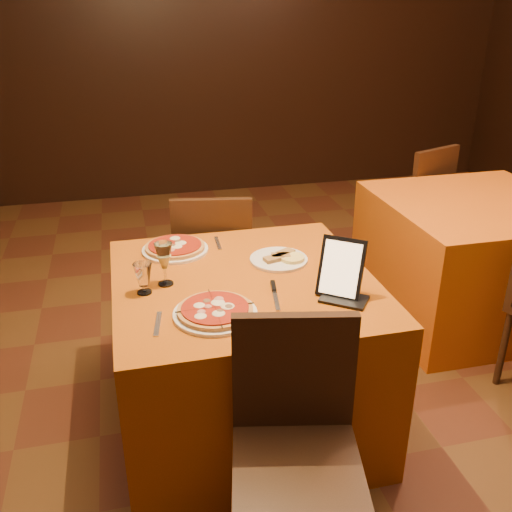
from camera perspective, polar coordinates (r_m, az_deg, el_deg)
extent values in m
cube|color=#5E2D19|center=(2.99, 7.37, -14.09)|extent=(6.00, 7.00, 0.01)
cube|color=black|center=(5.75, -4.86, 19.94)|extent=(6.00, 0.01, 2.80)
cube|color=#A94E0A|center=(2.63, -1.18, -9.61)|extent=(1.10, 1.10, 0.75)
cube|color=#C9580C|center=(3.75, 20.64, -0.30)|extent=(1.10, 1.10, 0.75)
cylinder|color=white|center=(2.17, -4.10, -5.78)|extent=(0.32, 0.32, 0.01)
cylinder|color=#AD4C23|center=(2.16, -4.12, -5.41)|extent=(0.29, 0.29, 0.02)
cylinder|color=white|center=(2.72, -8.08, 0.62)|extent=(0.31, 0.31, 0.01)
cylinder|color=#AD4C23|center=(2.71, -8.10, 0.93)|extent=(0.28, 0.28, 0.02)
cylinder|color=white|center=(2.60, 2.28, -0.35)|extent=(0.26, 0.26, 0.01)
cylinder|color=olive|center=(2.59, 2.29, -0.01)|extent=(0.16, 0.16, 0.02)
cube|color=black|center=(2.28, 8.51, -1.18)|extent=(0.20, 0.18, 0.23)
cube|color=#B8B8BF|center=(2.29, 1.95, -4.12)|extent=(0.06, 0.22, 0.01)
cube|color=silver|center=(2.14, -9.80, -6.70)|extent=(0.05, 0.17, 0.01)
cube|color=#A5A6AC|center=(2.78, -3.84, 1.29)|extent=(0.03, 0.16, 0.01)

